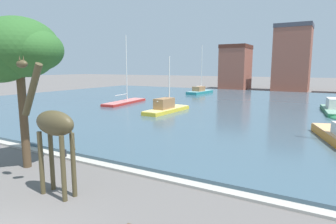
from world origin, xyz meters
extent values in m
cube|color=#3D5666|center=(0.00, 30.61, 0.14)|extent=(76.47, 47.21, 0.29)
cube|color=#ADA89E|center=(0.00, 6.75, 0.06)|extent=(76.47, 0.50, 0.12)
cylinder|color=#4C4228|center=(-1.56, 3.28, 1.21)|extent=(0.18, 0.18, 2.42)
cylinder|color=#4C4228|center=(-1.56, 3.74, 1.21)|extent=(0.18, 0.18, 2.42)
cylinder|color=#4C4228|center=(-0.34, 3.26, 1.21)|extent=(0.18, 0.18, 2.42)
cylinder|color=#4C4228|center=(-0.34, 3.72, 1.21)|extent=(0.18, 0.18, 2.42)
ellipsoid|color=#4C4228|center=(-0.95, 3.50, 2.77)|extent=(1.88, 0.73, 0.93)
cylinder|color=#4C4228|center=(-2.12, 3.52, 3.93)|extent=(1.27, 0.28, 2.07)
ellipsoid|color=#4C4228|center=(-2.64, 3.52, 4.90)|extent=(0.58, 0.32, 0.31)
cone|color=#4C4228|center=(-2.64, 3.45, 5.15)|extent=(0.07, 0.07, 0.18)
cone|color=#4C4228|center=(-2.64, 3.60, 5.15)|extent=(0.07, 0.07, 0.18)
cylinder|color=#4C4228|center=(-0.06, 3.49, 2.39)|extent=(0.26, 0.06, 0.98)
ellipsoid|color=orange|center=(7.52, 19.43, 0.39)|extent=(2.29, 3.03, 0.75)
cube|color=#236B42|center=(8.31, 29.71, 0.30)|extent=(3.13, 7.74, 0.60)
cube|color=gray|center=(8.31, 29.71, 0.63)|extent=(3.07, 7.58, 0.06)
cube|color=silver|center=(8.24, 30.27, 1.16)|extent=(1.89, 2.80, 1.01)
cylinder|color=silver|center=(8.22, 30.46, 1.50)|extent=(0.38, 2.63, 0.08)
cube|color=red|center=(-14.80, 25.09, 0.28)|extent=(2.65, 7.91, 0.55)
ellipsoid|color=red|center=(-15.22, 28.75, 0.28)|extent=(1.89, 2.88, 0.52)
cube|color=#C7716E|center=(-14.80, 25.09, 0.58)|extent=(2.59, 7.75, 0.06)
cylinder|color=silver|center=(-14.87, 25.67, 4.65)|extent=(0.12, 0.12, 8.19)
cylinder|color=silver|center=(-14.71, 24.32, 1.45)|extent=(0.39, 2.71, 0.08)
cube|color=gold|center=(-6.68, 21.62, 0.31)|extent=(1.94, 6.50, 0.62)
ellipsoid|color=gold|center=(-6.55, 24.67, 0.31)|extent=(1.59, 2.31, 0.59)
cube|color=#DFCD77|center=(-6.68, 21.62, 0.65)|extent=(1.90, 6.37, 0.06)
cube|color=#9E7047|center=(-6.70, 21.13, 1.21)|extent=(1.26, 2.30, 1.05)
cylinder|color=silver|center=(-6.66, 22.10, 3.26)|extent=(0.12, 0.12, 5.27)
cylinder|color=silver|center=(-6.71, 20.97, 1.52)|extent=(0.18, 2.25, 0.08)
cube|color=teal|center=(-12.12, 42.61, 0.35)|extent=(2.43, 6.57, 0.69)
ellipsoid|color=teal|center=(-11.92, 45.67, 0.35)|extent=(1.95, 2.37, 0.66)
cube|color=#6EA5A8|center=(-12.12, 42.61, 0.72)|extent=(2.38, 6.44, 0.06)
cube|color=#9E7047|center=(-12.15, 42.13, 1.15)|extent=(1.55, 2.35, 0.78)
cylinder|color=silver|center=(-12.09, 43.09, 4.62)|extent=(0.12, 0.12, 7.85)
cylinder|color=silver|center=(-12.16, 41.97, 1.59)|extent=(0.23, 2.26, 0.08)
cylinder|color=brown|center=(-4.82, 4.85, 2.21)|extent=(0.38, 0.38, 4.43)
ellipsoid|color=#2D6028|center=(-4.82, 4.85, 5.68)|extent=(3.64, 3.64, 2.73)
ellipsoid|color=#2D6028|center=(-3.96, 5.03, 5.55)|extent=(2.56, 2.56, 1.92)
ellipsoid|color=#2D6028|center=(-5.36, 5.58, 5.25)|extent=(2.56, 2.56, 1.92)
cylinder|color=#232326|center=(-4.27, 6.60, 0.25)|extent=(0.24, 0.24, 0.50)
cube|color=#8E5142|center=(-10.99, 59.42, 4.40)|extent=(5.63, 6.71, 8.80)
cube|color=#51281E|center=(-10.99, 59.42, 9.20)|extent=(5.74, 6.84, 0.80)
cube|color=#8E5142|center=(0.34, 59.98, 6.22)|extent=(6.78, 5.80, 12.45)
cube|color=#42424C|center=(0.34, 59.98, 12.85)|extent=(6.92, 5.92, 0.80)
camera|label=1|loc=(7.71, -3.33, 4.77)|focal=30.63mm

